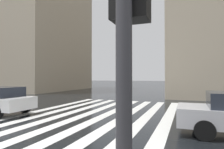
% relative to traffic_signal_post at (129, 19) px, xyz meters
% --- Properties ---
extents(ground_plane, '(220.00, 220.00, 0.00)m').
position_rel_traffic_signal_post_xyz_m(ground_plane, '(3.30, 3.95, -2.35)').
color(ground_plane, black).
extents(zebra_crossing, '(13.00, 7.50, 0.01)m').
position_rel_traffic_signal_post_xyz_m(zebra_crossing, '(7.30, 3.90, -2.35)').
color(zebra_crossing, silver).
rests_on(zebra_crossing, ground_plane).
extents(haussmann_block_mid, '(14.03, 25.44, 24.38)m').
position_rel_traffic_signal_post_xyz_m(haussmann_block_mid, '(22.82, 28.16, 9.59)').
color(haussmann_block_mid, tan).
rests_on(haussmann_block_mid, ground_plane).
extents(traffic_signal_post, '(0.44, 0.30, 3.04)m').
position_rel_traffic_signal_post_xyz_m(traffic_signal_post, '(0.00, 0.00, 0.00)').
color(traffic_signal_post, '#333338').
rests_on(traffic_signal_post, sidewalk_pavement).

